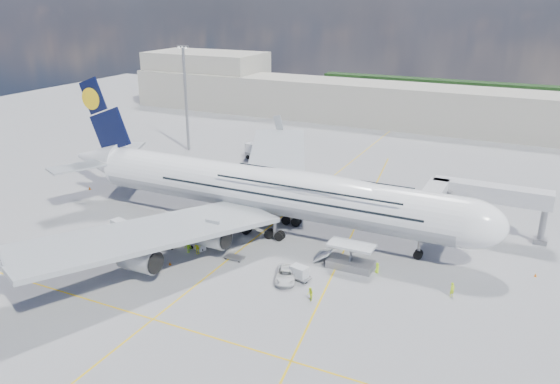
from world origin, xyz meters
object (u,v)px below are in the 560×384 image
at_px(dolly_back, 127,228).
at_px(crew_van, 377,268).
at_px(cone_wing_left_outer, 236,172).
at_px(dolly_row_b, 119,226).
at_px(baggage_tug, 198,245).
at_px(service_van, 286,275).
at_px(crew_tug, 188,247).
at_px(crew_loader, 310,294).
at_px(dolly_row_c, 201,244).
at_px(cone_wing_left_inner, 238,194).
at_px(dolly_nose_far, 299,272).
at_px(dolly_nose_near, 234,257).
at_px(catering_truck_outer, 257,153).
at_px(jet_bridge, 468,197).
at_px(cone_wing_right_outer, 170,263).
at_px(catering_truck_inner, 289,186).
at_px(cargo_loader, 350,259).
at_px(dolly_row_a, 168,241).
at_px(airliner, 268,190).
at_px(crew_wing, 197,248).
at_px(crew_nose, 452,290).
at_px(cone_nose, 536,275).
at_px(light_mast, 186,98).
at_px(cone_tail, 90,188).
at_px(cone_wing_right_inner, 140,253).

relative_size(dolly_back, crew_van, 2.00).
height_order(crew_van, cone_wing_left_outer, crew_van).
height_order(dolly_row_b, baggage_tug, dolly_row_b).
xyz_separation_m(service_van, crew_tug, (-16.84, 1.25, 0.18)).
xyz_separation_m(crew_loader, crew_tug, (-21.88, 4.68, 0.05)).
height_order(dolly_row_c, cone_wing_left_inner, cone_wing_left_inner).
relative_size(dolly_nose_far, cone_wing_left_inner, 5.91).
bearing_deg(dolly_nose_near, catering_truck_outer, 114.60).
height_order(dolly_back, dolly_nose_near, dolly_back).
relative_size(jet_bridge, dolly_row_b, 5.10).
bearing_deg(cone_wing_right_outer, cone_wing_left_outer, 107.63).
xyz_separation_m(service_van, crew_van, (10.59, 7.46, -0.00)).
relative_size(dolly_back, crew_tug, 1.62).
bearing_deg(catering_truck_inner, cargo_loader, -33.10).
bearing_deg(catering_truck_outer, baggage_tug, -57.78).
height_order(jet_bridge, dolly_row_a, jet_bridge).
height_order(jet_bridge, cone_wing_left_outer, jet_bridge).
bearing_deg(dolly_row_a, crew_tug, -24.71).
relative_size(jet_bridge, dolly_row_a, 5.77).
distance_m(airliner, crew_van, 22.56).
distance_m(crew_wing, crew_van, 26.60).
height_order(airliner, crew_van, airliner).
xyz_separation_m(dolly_row_b, crew_nose, (52.42, 2.73, -0.13)).
bearing_deg(cone_nose, dolly_row_b, -167.91).
relative_size(crew_van, cone_wing_left_inner, 2.73).
height_order(catering_truck_outer, cone_wing_left_outer, catering_truck_outer).
height_order(catering_truck_inner, crew_loader, catering_truck_inner).
xyz_separation_m(jet_bridge, light_mast, (-69.81, 24.06, 6.35)).
bearing_deg(jet_bridge, light_mast, 160.98).
bearing_deg(catering_truck_outer, dolly_nose_near, -50.84).
xyz_separation_m(crew_wing, cone_tail, (-35.64, 14.72, -0.68)).
height_order(baggage_tug, crew_van, baggage_tug).
bearing_deg(crew_van, dolly_back, 46.11).
height_order(catering_truck_inner, service_van, catering_truck_inner).
relative_size(catering_truck_outer, cone_tail, 10.46).
bearing_deg(cone_wing_right_inner, crew_loader, -2.10).
bearing_deg(crew_loader, cone_nose, 94.57).
relative_size(cone_nose, cone_wing_right_outer, 0.97).
distance_m(dolly_row_c, baggage_tug, 1.21).
bearing_deg(dolly_row_c, dolly_nose_near, -29.27).
bearing_deg(crew_nose, cone_wing_left_inner, 100.19).
height_order(dolly_nose_far, cone_wing_left_outer, dolly_nose_far).
bearing_deg(crew_nose, dolly_nose_near, 131.34).
relative_size(dolly_row_c, crew_nose, 1.78).
distance_m(dolly_nose_far, catering_truck_inner, 33.67).
distance_m(catering_truck_inner, crew_nose, 43.23).
relative_size(crew_nose, cone_wing_right_outer, 4.01).
xyz_separation_m(dolly_row_c, crew_wing, (1.16, -2.56, 0.62)).
bearing_deg(dolly_nose_far, cone_nose, 39.83).
xyz_separation_m(cargo_loader, cone_wing_right_inner, (-29.48, -9.75, -0.99)).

